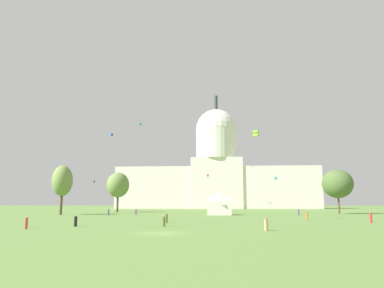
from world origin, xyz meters
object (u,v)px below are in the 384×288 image
object	(u,v)px
tree_west_far	(62,181)
kite_yellow_mid	(210,137)
person_purple_lawn_far_left	(298,212)
kite_cyan_high	(189,126)
person_olive_back_right	(166,218)
person_red_front_left	(371,218)
kite_white_low	(268,183)
capitol_building	(217,173)
person_black_near_tree_east	(76,221)
person_orange_front_center	(307,216)
kite_gold_high	(204,119)
event_tent	(219,204)
person_red_aisle_center	(26,223)
kite_turquoise_low	(276,178)
kite_black_low	(94,182)
tree_west_near	(118,185)
kite_blue_mid	(112,135)
kite_green_mid	(140,125)
person_purple_near_tent	(136,212)
person_denim_lawn_far_right	(108,212)
tree_east_far	(338,184)
kite_red_low	(208,175)
kite_magenta_low	(116,187)
person_olive_edge_east	(164,221)
person_tan_front_right	(266,225)

from	to	relation	value
tree_west_far	kite_yellow_mid	xyz separation A→B (m)	(39.29, 25.98, 16.11)
person_purple_lawn_far_left	kite_cyan_high	distance (m)	95.04
person_olive_back_right	tree_west_far	bearing A→B (deg)	100.79
person_red_front_left	kite_yellow_mid	bearing A→B (deg)	-116.96
kite_white_low	capitol_building	bearing A→B (deg)	132.28
person_black_near_tree_east	person_orange_front_center	bearing A→B (deg)	-155.41
kite_gold_high	kite_yellow_mid	size ratio (longest dim) A/B	1.05
person_red_front_left	person_black_near_tree_east	size ratio (longest dim) A/B	1.13
person_purple_lawn_far_left	kite_gold_high	xyz separation A→B (m)	(-27.26, 87.96, 44.83)
event_tent	kite_yellow_mid	bearing A→B (deg)	96.52
person_red_aisle_center	kite_turquoise_low	xyz separation A→B (m)	(43.22, 85.80, 10.79)
kite_black_low	tree_west_near	bearing A→B (deg)	102.59
kite_blue_mid	kite_white_low	distance (m)	77.04
person_red_front_left	kite_green_mid	world-z (taller)	kite_green_mid
person_red_front_left	kite_turquoise_low	distance (m)	70.10
kite_yellow_mid	kite_blue_mid	bearing A→B (deg)	-156.49
person_olive_back_right	kite_turquoise_low	bearing A→B (deg)	38.17
person_orange_front_center	person_red_aisle_center	distance (m)	46.64
person_purple_near_tent	kite_blue_mid	size ratio (longest dim) A/B	1.64
person_purple_near_tent	kite_yellow_mid	distance (m)	39.80
person_olive_back_right	person_red_aisle_center	bearing A→B (deg)	-166.45
kite_cyan_high	capitol_building	bearing A→B (deg)	-177.80
person_red_aisle_center	kite_cyan_high	distance (m)	138.06
person_red_aisle_center	person_denim_lawn_far_right	xyz separation A→B (m)	(-4.86, 50.52, 0.11)
tree_west_far	person_purple_near_tent	bearing A→B (deg)	3.03
capitol_building	person_olive_back_right	distance (m)	149.22
tree_west_far	tree_east_far	distance (m)	77.74
tree_west_near	kite_black_low	world-z (taller)	tree_west_near
kite_green_mid	kite_white_low	bearing A→B (deg)	56.95
kite_red_low	tree_east_far	bearing A→B (deg)	-62.02
tree_west_near	kite_white_low	xyz separation A→B (m)	(55.38, 39.18, 2.50)
tree_west_far	kite_magenta_low	size ratio (longest dim) A/B	4.79
person_black_near_tree_east	person_purple_near_tent	bearing A→B (deg)	-92.09
person_olive_edge_east	person_red_aisle_center	world-z (taller)	person_red_aisle_center
kite_red_low	kite_gold_high	bearing A→B (deg)	99.01
person_purple_near_tent	person_black_near_tree_east	bearing A→B (deg)	104.69
kite_black_low	event_tent	bearing A→B (deg)	103.73
person_orange_front_center	kite_turquoise_low	distance (m)	61.69
person_denim_lawn_far_right	person_olive_edge_east	bearing A→B (deg)	74.87
person_red_aisle_center	person_denim_lawn_far_right	distance (m)	50.75
person_tan_front_right	person_red_front_left	xyz separation A→B (m)	(18.43, 17.33, 0.14)
event_tent	person_olive_edge_east	size ratio (longest dim) A/B	4.24
kite_yellow_mid	person_red_aisle_center	bearing A→B (deg)	-105.98
person_purple_lawn_far_left	person_black_near_tree_east	size ratio (longest dim) A/B	1.05
person_denim_lawn_far_right	kite_turquoise_low	world-z (taller)	kite_turquoise_low
tree_west_near	person_olive_edge_east	bearing A→B (deg)	-70.23
kite_yellow_mid	kite_blue_mid	xyz separation A→B (m)	(-29.74, -13.78, -1.27)
tree_west_near	person_black_near_tree_east	bearing A→B (deg)	-78.83
kite_white_low	person_tan_front_right	bearing A→B (deg)	-82.55
kite_white_low	kite_blue_mid	bearing A→B (deg)	-119.98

